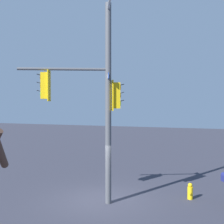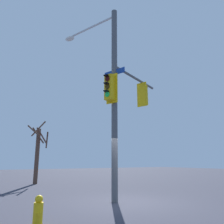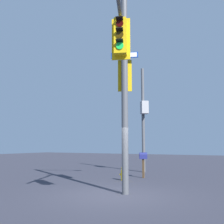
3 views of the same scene
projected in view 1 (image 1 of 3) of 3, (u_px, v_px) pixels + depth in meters
name	position (u px, v px, depth m)	size (l,w,h in m)	color
ground_plane	(102.00, 200.00, 12.81)	(80.00, 80.00, 0.00)	#32333F
main_signal_pole_assembly	(98.00, 91.00, 12.09)	(3.66, 4.97, 8.53)	#4C4F54
fire_hydrant	(190.00, 191.00, 12.95)	(0.38, 0.24, 0.73)	yellow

